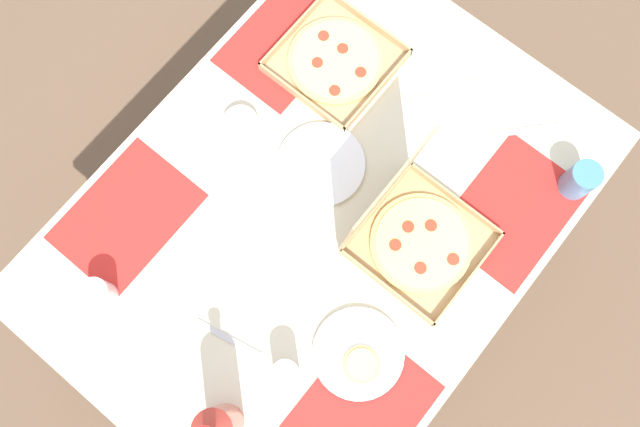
# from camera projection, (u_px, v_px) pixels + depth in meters

# --- Properties ---
(ground_plane) EXTENTS (6.00, 6.00, 0.00)m
(ground_plane) POSITION_uv_depth(u_px,v_px,m) (320.00, 263.00, 2.46)
(ground_plane) COLOR brown
(dining_table) EXTENTS (1.46, 1.08, 0.77)m
(dining_table) POSITION_uv_depth(u_px,v_px,m) (320.00, 223.00, 1.81)
(dining_table) COLOR #3F3328
(dining_table) RESTS_ON ground_plane
(placemat_near_left) EXTENTS (0.36, 0.26, 0.00)m
(placemat_near_left) POSITION_uv_depth(u_px,v_px,m) (359.00, 411.00, 1.59)
(placemat_near_left) COLOR red
(placemat_near_left) RESTS_ON dining_table
(placemat_near_right) EXTENTS (0.36, 0.26, 0.00)m
(placemat_near_right) POSITION_uv_depth(u_px,v_px,m) (513.00, 211.00, 1.71)
(placemat_near_right) COLOR red
(placemat_near_right) RESTS_ON dining_table
(placemat_far_left) EXTENTS (0.36, 0.26, 0.00)m
(placemat_far_left) POSITION_uv_depth(u_px,v_px,m) (127.00, 216.00, 1.71)
(placemat_far_left) COLOR red
(placemat_far_left) RESTS_ON dining_table
(placemat_far_right) EXTENTS (0.36, 0.26, 0.00)m
(placemat_far_right) POSITION_uv_depth(u_px,v_px,m) (286.00, 42.00, 1.83)
(placemat_far_right) COLOR red
(placemat_far_right) RESTS_ON dining_table
(pizza_box_corner_left) EXTENTS (0.30, 0.30, 0.04)m
(pizza_box_corner_left) POSITION_uv_depth(u_px,v_px,m) (335.00, 61.00, 1.81)
(pizza_box_corner_left) COLOR tan
(pizza_box_corner_left) RESTS_ON dining_table
(pizza_box_center) EXTENTS (0.30, 0.31, 0.34)m
(pizza_box_center) POSITION_uv_depth(u_px,v_px,m) (414.00, 232.00, 1.64)
(pizza_box_center) COLOR tan
(pizza_box_center) RESTS_ON dining_table
(plate_near_left) EXTENTS (0.24, 0.24, 0.02)m
(plate_near_left) POSITION_uv_depth(u_px,v_px,m) (321.00, 165.00, 1.73)
(plate_near_left) COLOR white
(plate_near_left) RESTS_ON dining_table
(plate_far_right) EXTENTS (0.23, 0.23, 0.03)m
(plate_far_right) POSITION_uv_depth(u_px,v_px,m) (358.00, 355.00, 1.61)
(plate_far_right) COLOR white
(plate_far_right) RESTS_ON dining_table
(soda_bottle) EXTENTS (0.09, 0.09, 0.32)m
(soda_bottle) POSITION_uv_depth(u_px,v_px,m) (218.00, 427.00, 1.45)
(soda_bottle) COLOR #B2382D
(soda_bottle) RESTS_ON dining_table
(cup_spare) EXTENTS (0.08, 0.08, 0.11)m
(cup_spare) POSITION_uv_depth(u_px,v_px,m) (580.00, 180.00, 1.68)
(cup_spare) COLOR teal
(cup_spare) RESTS_ON dining_table
(cup_red) EXTENTS (0.07, 0.07, 0.11)m
(cup_red) POSITION_uv_depth(u_px,v_px,m) (286.00, 374.00, 1.56)
(cup_red) COLOR silver
(cup_red) RESTS_ON dining_table
(cup_dark) EXTENTS (0.07, 0.07, 0.09)m
(cup_dark) POSITION_uv_depth(u_px,v_px,m) (99.00, 294.00, 1.61)
(cup_dark) COLOR silver
(cup_dark) RESTS_ON dining_table
(condiment_bowl) EXTENTS (0.09, 0.09, 0.04)m
(condiment_bowl) POSITION_uv_depth(u_px,v_px,m) (241.00, 124.00, 1.75)
(condiment_bowl) COLOR white
(condiment_bowl) RESTS_ON dining_table
(knife_by_far_left) EXTENTS (0.21, 0.03, 0.00)m
(knife_by_far_left) POSITION_uv_depth(u_px,v_px,m) (220.00, 194.00, 1.72)
(knife_by_far_left) COLOR #B7B7BC
(knife_by_far_left) RESTS_ON dining_table
(fork_by_near_right) EXTENTS (0.05, 0.19, 0.00)m
(fork_by_near_right) POSITION_uv_depth(u_px,v_px,m) (229.00, 339.00, 1.63)
(fork_by_near_right) COLOR #B7B7BC
(fork_by_near_right) RESTS_ON dining_table
(knife_by_far_right) EXTENTS (0.17, 0.16, 0.00)m
(knife_by_far_right) POSITION_uv_depth(u_px,v_px,m) (527.00, 130.00, 1.77)
(knife_by_far_right) COLOR #B7B7BC
(knife_by_far_right) RESTS_ON dining_table
(knife_by_near_left) EXTENTS (0.19, 0.11, 0.00)m
(knife_by_near_left) POSITION_uv_depth(u_px,v_px,m) (442.00, 93.00, 1.79)
(knife_by_near_left) COLOR #B7B7BC
(knife_by_near_left) RESTS_ON dining_table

